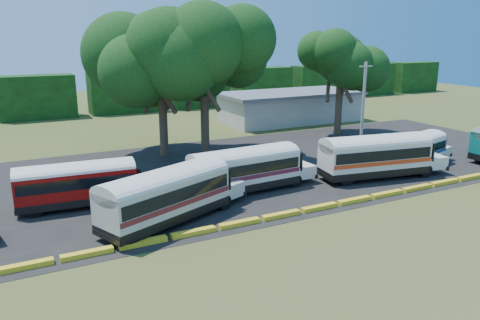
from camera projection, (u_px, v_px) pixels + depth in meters
name	position (u px, v px, depth m)	size (l,w,h in m)	color
ground	(310.00, 219.00, 29.70)	(160.00, 160.00, 0.00)	#344C19
asphalt_strip	(238.00, 170.00, 40.45)	(64.00, 24.00, 0.02)	black
curb	(301.00, 211.00, 30.52)	(53.70, 0.45, 0.30)	yellow
terminal_building	(290.00, 106.00, 62.91)	(19.00, 9.00, 4.00)	beige
treeline_backdrop	(123.00, 92.00, 70.18)	(130.00, 4.00, 6.00)	black
bus_red	(80.00, 181.00, 31.38)	(9.56, 3.01, 3.10)	black
bus_cream_west	(168.00, 193.00, 28.53)	(10.77, 6.47, 3.48)	black
bus_cream_east	(247.00, 167.00, 34.43)	(10.30, 3.11, 3.34)	black
bus_white_red	(377.00, 154.00, 37.70)	(11.16, 4.42, 3.57)	black
bus_white_blue	(415.00, 149.00, 40.69)	(9.35, 4.56, 2.99)	black
tree_west	(160.00, 55.00, 42.83)	(10.78, 10.78, 13.56)	#332319
tree_center	(204.00, 49.00, 42.53)	(9.91, 9.91, 13.73)	#332319
tree_east	(341.00, 60.00, 53.21)	(7.73, 7.73, 11.52)	#332319
utility_pole	(363.00, 106.00, 46.49)	(1.60, 0.30, 8.80)	gray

